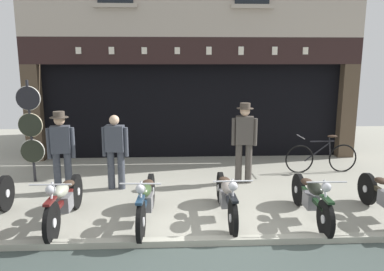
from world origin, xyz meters
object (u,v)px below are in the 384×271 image
at_px(tyre_sign_pole, 30,126).
at_px(leaning_bicycle, 322,157).
at_px(motorcycle_center, 226,196).
at_px(motorcycle_left, 64,200).
at_px(advert_board_near, 237,98).
at_px(salesman_left, 61,147).
at_px(shopkeeper_center, 115,149).
at_px(motorcycle_center_left, 146,200).
at_px(motorcycle_center_right, 311,197).
at_px(salesman_right, 244,138).

xyz_separation_m(tyre_sign_pole, leaning_bicycle, (6.78, 0.41, -0.90)).
relative_size(motorcycle_center, tyre_sign_pole, 0.88).
bearing_deg(motorcycle_left, advert_board_near, -128.02).
height_order(salesman_left, shopkeeper_center, salesman_left).
relative_size(motorcycle_left, motorcycle_center_left, 1.01).
height_order(motorcycle_center_left, motorcycle_center, motorcycle_center_left).
bearing_deg(shopkeeper_center, leaning_bicycle, -162.45).
bearing_deg(tyre_sign_pole, advert_board_near, 23.47).
bearing_deg(tyre_sign_pole, motorcycle_center, -28.92).
xyz_separation_m(motorcycle_center_right, shopkeeper_center, (-3.57, 1.81, 0.47)).
bearing_deg(salesman_right, leaning_bicycle, -153.44).
distance_m(salesman_left, salesman_right, 3.89).
xyz_separation_m(shopkeeper_center, tyre_sign_pole, (-1.94, 0.58, 0.40)).
xyz_separation_m(motorcycle_center, shopkeeper_center, (-2.13, 1.67, 0.47)).
height_order(motorcycle_center_left, tyre_sign_pole, tyre_sign_pole).
distance_m(motorcycle_center, advert_board_near, 4.66).
height_order(motorcycle_center, advert_board_near, advert_board_near).
height_order(motorcycle_center_right, advert_board_near, advert_board_near).
relative_size(motorcycle_left, advert_board_near, 2.13).
bearing_deg(tyre_sign_pole, motorcycle_left, -60.25).
height_order(motorcycle_left, motorcycle_center_left, motorcycle_center_left).
xyz_separation_m(motorcycle_center_right, leaning_bicycle, (1.27, 2.80, -0.04)).
distance_m(motorcycle_center_left, salesman_right, 2.97).
height_order(motorcycle_left, salesman_right, salesman_right).
bearing_deg(salesman_right, motorcycle_center_right, 118.19).
xyz_separation_m(motorcycle_center_left, motorcycle_center_right, (2.81, 0.01, -0.01)).
bearing_deg(motorcycle_center_left, motorcycle_center, -170.87).
bearing_deg(tyre_sign_pole, leaning_bicycle, 3.47).
bearing_deg(leaning_bicycle, salesman_left, 98.87).
bearing_deg(advert_board_near, leaning_bicycle, -43.48).
bearing_deg(motorcycle_center_left, advert_board_near, -113.30).
bearing_deg(salesman_left, motorcycle_center_left, 129.68).
bearing_deg(motorcycle_left, shopkeeper_center, -107.77).
bearing_deg(motorcycle_center_right, tyre_sign_pole, -22.50).
xyz_separation_m(motorcycle_center_right, tyre_sign_pole, (-5.51, 2.39, 0.87)).
distance_m(salesman_left, tyre_sign_pole, 1.16).
bearing_deg(motorcycle_center_left, tyre_sign_pole, -38.56).
xyz_separation_m(motorcycle_center, advert_board_near, (0.88, 4.40, 1.26)).
bearing_deg(advert_board_near, motorcycle_center_right, -82.96).
bearing_deg(motorcycle_left, leaning_bicycle, -152.40).
bearing_deg(motorcycle_center_right, motorcycle_center, -4.67).
height_order(motorcycle_center_left, motorcycle_center_right, motorcycle_center_left).
relative_size(motorcycle_center, salesman_left, 1.19).
height_order(motorcycle_center_right, salesman_left, salesman_left).
bearing_deg(salesman_right, advert_board_near, -87.69).
bearing_deg(motorcycle_left, motorcycle_center_left, 178.87).
relative_size(salesman_left, leaning_bicycle, 0.94).
distance_m(motorcycle_center, motorcycle_center_right, 1.45).
xyz_separation_m(motorcycle_center_left, tyre_sign_pole, (-2.70, 2.40, 0.85)).
relative_size(motorcycle_center_left, salesman_left, 1.18).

